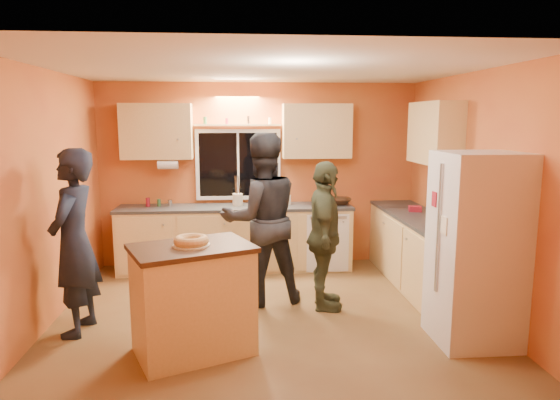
{
  "coord_description": "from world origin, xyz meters",
  "views": [
    {
      "loc": [
        -0.32,
        -5.13,
        2.1
      ],
      "look_at": [
        0.16,
        0.4,
        1.19
      ],
      "focal_mm": 32.0,
      "sensor_mm": 36.0,
      "label": 1
    }
  ],
  "objects": [
    {
      "name": "ground",
      "position": [
        0.0,
        0.0,
        0.0
      ],
      "size": [
        4.5,
        4.5,
        0.0
      ],
      "primitive_type": "plane",
      "color": "brown",
      "rests_on": "ground"
    },
    {
      "name": "person_center",
      "position": [
        -0.05,
        0.4,
        0.97
      ],
      "size": [
        1.09,
        0.93,
        1.94
      ],
      "primitive_type": "imported",
      "rotation": [
        0.0,
        0.0,
        3.37
      ],
      "color": "black",
      "rests_on": "ground"
    },
    {
      "name": "bundt_pastry",
      "position": [
        -0.73,
        -0.82,
        1.04
      ],
      "size": [
        0.31,
        0.31,
        0.09
      ],
      "primitive_type": "torus",
      "color": "tan",
      "rests_on": "island"
    },
    {
      "name": "right_counter",
      "position": [
        1.95,
        0.5,
        0.45
      ],
      "size": [
        0.62,
        1.84,
        0.9
      ],
      "color": "tan",
      "rests_on": "ground"
    },
    {
      "name": "refrigerator",
      "position": [
        1.89,
        -0.8,
        0.9
      ],
      "size": [
        0.72,
        0.7,
        1.8
      ],
      "primitive_type": "cube",
      "color": "silver",
      "rests_on": "ground"
    },
    {
      "name": "island",
      "position": [
        -0.73,
        -0.82,
        0.5
      ],
      "size": [
        1.22,
        1.04,
        1.0
      ],
      "rotation": [
        0.0,
        0.0,
        0.39
      ],
      "color": "tan",
      "rests_on": "ground"
    },
    {
      "name": "back_counter",
      "position": [
        0.01,
        1.7,
        0.45
      ],
      "size": [
        4.23,
        0.62,
        0.9
      ],
      "color": "tan",
      "rests_on": "ground"
    },
    {
      "name": "person_left",
      "position": [
        -1.9,
        -0.28,
        0.91
      ],
      "size": [
        0.49,
        0.7,
        1.82
      ],
      "primitive_type": "imported",
      "rotation": [
        0.0,
        0.0,
        -1.66
      ],
      "color": "black",
      "rests_on": "ground"
    },
    {
      "name": "utensil_crock",
      "position": [
        -0.32,
        1.73,
        0.99
      ],
      "size": [
        0.14,
        0.14,
        0.17
      ],
      "primitive_type": "cylinder",
      "color": "#EEE8C7",
      "rests_on": "back_counter"
    },
    {
      "name": "potted_plant",
      "position": [
        1.89,
        -0.3,
        1.05
      ],
      "size": [
        0.31,
        0.28,
        0.3
      ],
      "primitive_type": "imported",
      "rotation": [
        0.0,
        0.0,
        0.19
      ],
      "color": "gray",
      "rests_on": "right_counter"
    },
    {
      "name": "person_right",
      "position": [
        0.63,
        0.14,
        0.82
      ],
      "size": [
        0.52,
        1.01,
        1.65
      ],
      "primitive_type": "imported",
      "rotation": [
        0.0,
        0.0,
        1.44
      ],
      "color": "#363B25",
      "rests_on": "ground"
    },
    {
      "name": "room_shell",
      "position": [
        0.12,
        0.41,
        1.62
      ],
      "size": [
        4.54,
        4.04,
        2.61
      ],
      "color": "#CD7934",
      "rests_on": "ground"
    },
    {
      "name": "mixing_bowl",
      "position": [
        1.1,
        1.72,
        0.94
      ],
      "size": [
        0.38,
        0.38,
        0.09
      ],
      "primitive_type": "imported",
      "rotation": [
        0.0,
        0.0,
        -0.05
      ],
      "color": "black",
      "rests_on": "back_counter"
    },
    {
      "name": "red_box",
      "position": [
        1.99,
        1.09,
        0.94
      ],
      "size": [
        0.18,
        0.15,
        0.07
      ],
      "primitive_type": "cube",
      "rotation": [
        0.0,
        0.0,
        -0.22
      ],
      "color": "maroon",
      "rests_on": "right_counter"
    }
  ]
}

